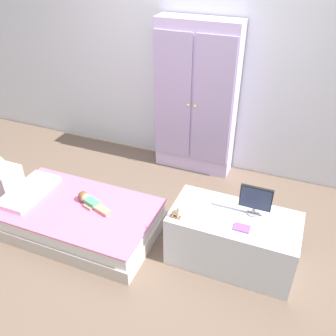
{
  "coord_description": "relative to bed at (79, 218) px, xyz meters",
  "views": [
    {
      "loc": [
        1.16,
        -2.11,
        2.39
      ],
      "look_at": [
        0.14,
        0.42,
        0.58
      ],
      "focal_mm": 38.74,
      "sensor_mm": 36.0,
      "label": 1
    }
  ],
  "objects": [
    {
      "name": "wardrobe",
      "position": [
        0.63,
        1.45,
        0.71
      ],
      "size": [
        0.87,
        0.3,
        1.68
      ],
      "color": "silver",
      "rests_on": "ground_plane"
    },
    {
      "name": "back_wall",
      "position": [
        0.56,
        1.64,
        1.21
      ],
      "size": [
        6.4,
        0.05,
        2.7
      ],
      "primitive_type": "cube",
      "color": "silver",
      "rests_on": "ground_plane"
    },
    {
      "name": "tv_monitor",
      "position": [
        1.53,
        0.26,
        0.49
      ],
      "size": [
        0.25,
        0.1,
        0.26
      ],
      "color": "#99999E",
      "rests_on": "tv_stand"
    },
    {
      "name": "bed",
      "position": [
        0.0,
        0.0,
        0.0
      ],
      "size": [
        1.45,
        0.83,
        0.28
      ],
      "color": "beige",
      "rests_on": "ground_plane"
    },
    {
      "name": "rocking_horse_toy",
      "position": [
        0.97,
        -0.01,
        0.4
      ],
      "size": [
        0.09,
        0.04,
        0.11
      ],
      "color": "#8E6642",
      "rests_on": "tv_stand"
    },
    {
      "name": "book_purple",
      "position": [
        1.48,
        0.05,
        0.35
      ],
      "size": [
        0.12,
        0.09,
        0.01
      ],
      "primitive_type": "cube",
      "color": "#8E51B2",
      "rests_on": "tv_stand"
    },
    {
      "name": "pillow",
      "position": [
        -0.53,
        0.0,
        0.17
      ],
      "size": [
        0.31,
        0.59,
        0.05
      ],
      "primitive_type": "cube",
      "color": "silver",
      "rests_on": "bed"
    },
    {
      "name": "doll",
      "position": [
        0.08,
        0.08,
        0.18
      ],
      "size": [
        0.39,
        0.19,
        0.1
      ],
      "color": "#4CA375",
      "rests_on": "bed"
    },
    {
      "name": "nightstand",
      "position": [
        -0.97,
        0.12,
        0.05
      ],
      "size": [
        0.29,
        0.29,
        0.37
      ],
      "primitive_type": "cube",
      "color": "silver",
      "rests_on": "ground_plane"
    },
    {
      "name": "tv_stand",
      "position": [
        1.41,
        0.17,
        0.1
      ],
      "size": [
        1.03,
        0.52,
        0.48
      ],
      "primitive_type": "cube",
      "color": "silver",
      "rests_on": "ground_plane"
    },
    {
      "name": "ground_plane",
      "position": [
        0.56,
        0.06,
        -0.15
      ],
      "size": [
        10.0,
        10.0,
        0.02
      ],
      "primitive_type": "cube",
      "color": "brown"
    }
  ]
}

